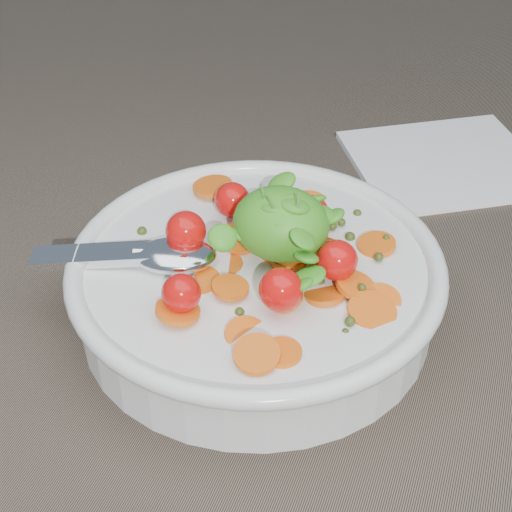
% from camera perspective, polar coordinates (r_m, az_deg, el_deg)
% --- Properties ---
extents(ground, '(6.00, 6.00, 0.00)m').
position_cam_1_polar(ground, '(0.50, 2.87, -5.69)').
color(ground, brown).
rests_on(ground, ground).
extents(bowl, '(0.26, 0.24, 0.10)m').
position_cam_1_polar(bowl, '(0.50, 0.02, -1.91)').
color(bowl, white).
rests_on(bowl, ground).
extents(napkin, '(0.20, 0.19, 0.01)m').
position_cam_1_polar(napkin, '(0.69, 13.56, 6.61)').
color(napkin, white).
rests_on(napkin, ground).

